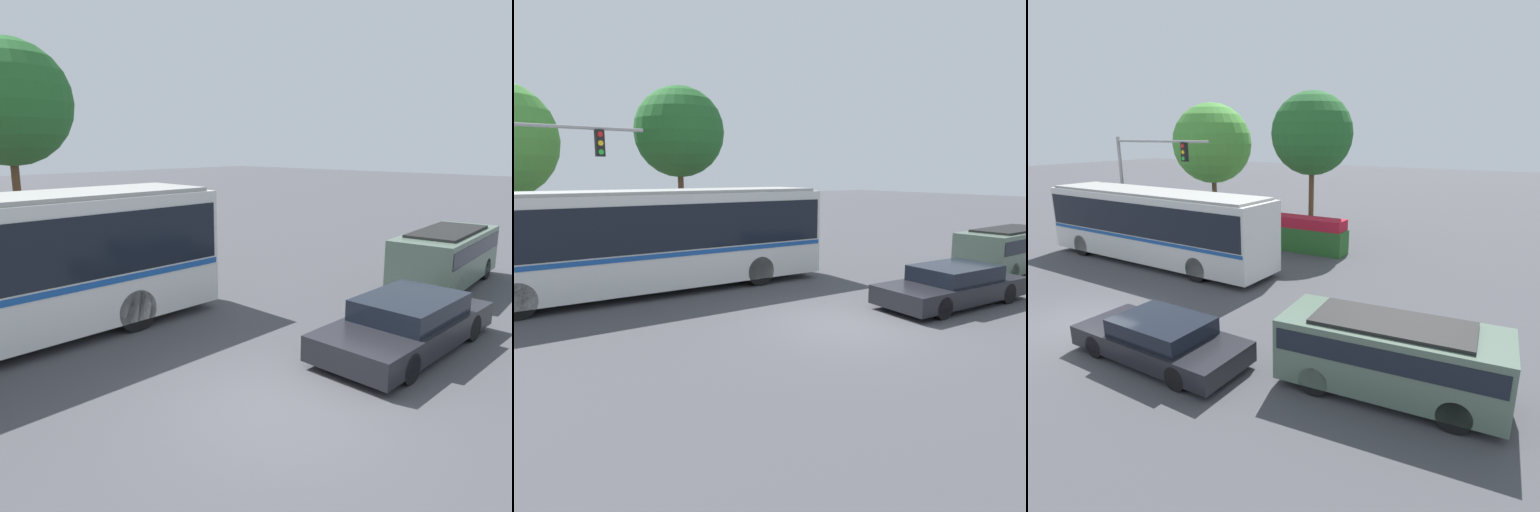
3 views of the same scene
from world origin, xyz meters
TOP-DOWN VIEW (x-y plane):
  - ground_plane at (0.00, 0.00)m, footprint 140.00×140.00m
  - sedan_foreground at (3.85, -0.33)m, footprint 4.82×2.02m
  - suv_left_lane at (9.39, 1.16)m, footprint 5.03×2.27m
  - flowering_hedge at (0.56, 11.17)m, footprint 7.06×1.12m
  - street_tree_centre at (1.37, 12.99)m, footprint 4.17×4.17m

SIDE VIEW (x-z plane):
  - ground_plane at x=0.00m, z-range 0.00..0.00m
  - sedan_foreground at x=3.85m, z-range -0.02..1.12m
  - flowering_hedge at x=0.56m, z-range -0.01..1.70m
  - suv_left_lane at x=9.39m, z-range 0.14..1.87m
  - street_tree_centre at x=1.37m, z-range 1.77..9.52m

